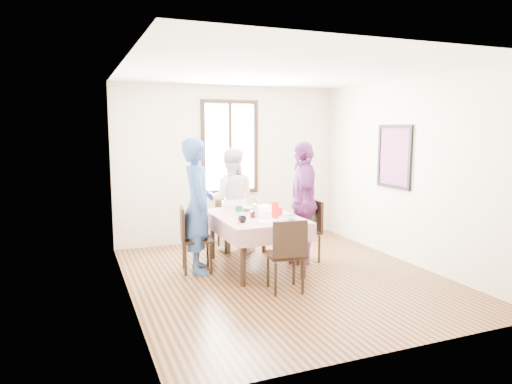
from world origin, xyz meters
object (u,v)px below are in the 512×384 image
at_px(chair_right, 304,231).
at_px(person_left, 197,206).
at_px(dining_table, 255,242).
at_px(chair_left, 197,239).
at_px(chair_near, 285,255).
at_px(person_right, 303,202).
at_px(person_far, 232,200).
at_px(chair_far, 232,223).

height_order(chair_right, person_left, person_left).
relative_size(dining_table, chair_left, 1.61).
distance_m(chair_left, chair_right, 1.62).
relative_size(chair_near, person_right, 0.51).
height_order(chair_near, person_far, person_far).
distance_m(chair_far, chair_near, 2.02).
bearing_deg(person_left, person_far, -35.21).
relative_size(chair_left, person_left, 0.49).
height_order(chair_left, chair_right, same).
height_order(chair_far, person_far, person_far).
relative_size(chair_left, person_far, 0.54).
distance_m(dining_table, chair_left, 0.83).
bearing_deg(chair_far, person_right, 127.41).
relative_size(chair_left, person_right, 0.51).
xyz_separation_m(chair_right, person_left, (-1.60, 0.09, 0.47)).
relative_size(dining_table, person_far, 0.88).
bearing_deg(chair_near, dining_table, 98.01).
bearing_deg(dining_table, person_far, 90.00).
relative_size(chair_far, chair_near, 1.00).
height_order(chair_right, chair_near, same).
distance_m(chair_left, person_left, 0.47).
height_order(chair_near, person_left, person_left).
xyz_separation_m(person_left, person_right, (1.58, -0.09, -0.03)).
distance_m(chair_right, chair_near, 1.33).
bearing_deg(chair_right, person_left, 88.09).
relative_size(chair_right, person_right, 0.51).
xyz_separation_m(person_far, person_right, (0.79, -0.95, 0.06)).
bearing_deg(chair_left, person_left, 98.90).
height_order(dining_table, person_right, person_right).
bearing_deg(chair_near, chair_right, 60.49).
relative_size(dining_table, person_right, 0.82).
distance_m(chair_near, person_right, 1.39).
xyz_separation_m(chair_right, person_far, (-0.81, 0.95, 0.38)).
bearing_deg(dining_table, person_right, 3.33).
xyz_separation_m(chair_left, person_far, (0.81, 0.85, 0.38)).
bearing_deg(chair_right, chair_left, 88.13).
relative_size(chair_far, person_right, 0.51).
bearing_deg(person_left, chair_right, -85.74).
bearing_deg(chair_near, chair_far, 98.01).
bearing_deg(person_right, chair_near, -11.92).
distance_m(chair_right, person_left, 1.67).
bearing_deg(chair_near, person_left, 132.53).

